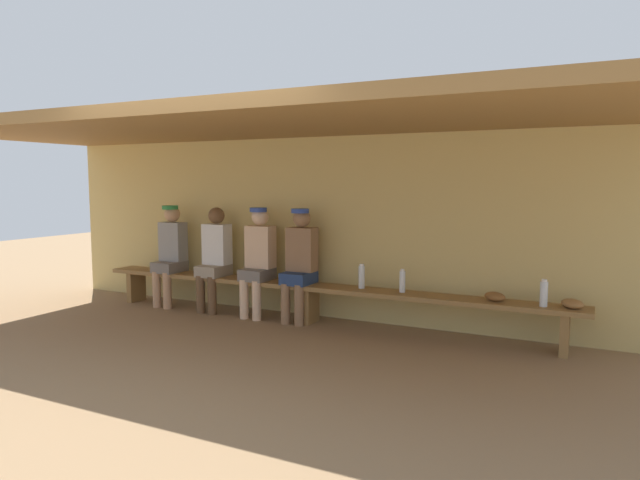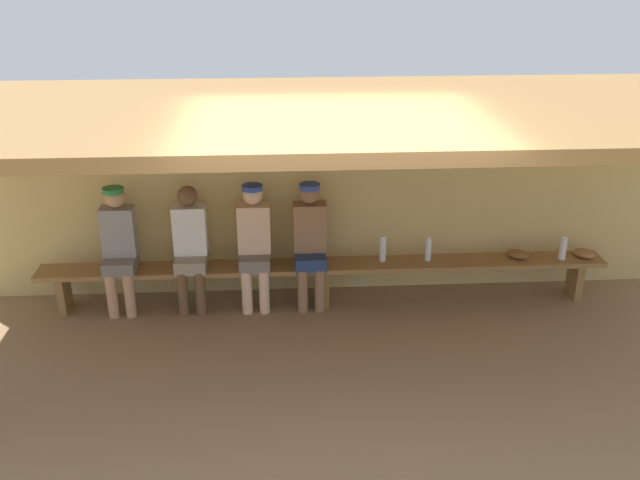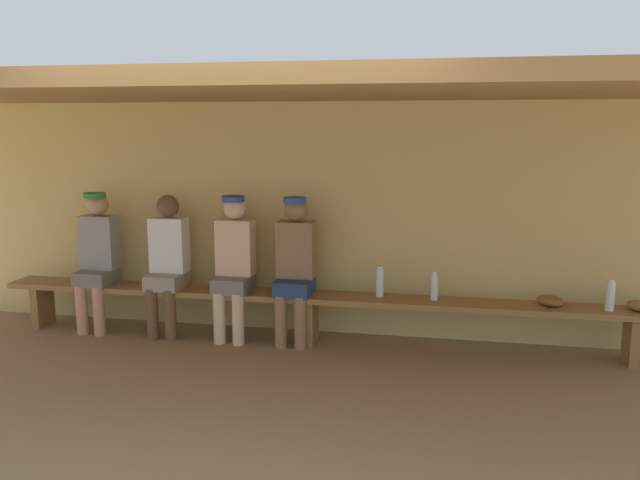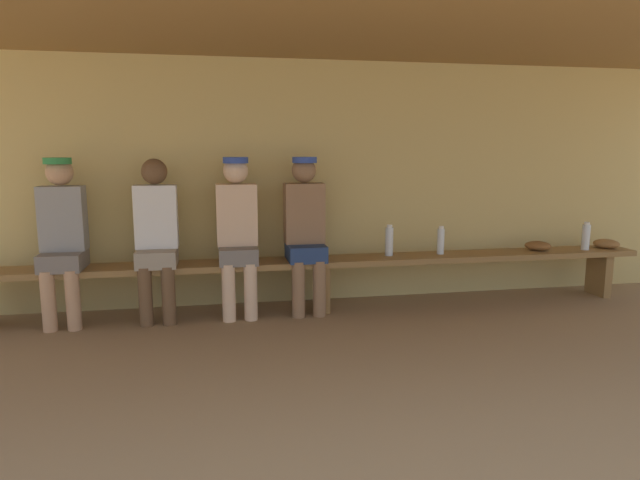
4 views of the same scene
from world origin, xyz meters
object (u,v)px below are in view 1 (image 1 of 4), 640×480
(player_in_blue, at_px, (258,257))
(baseball_glove_worn, at_px, (572,304))
(player_leftmost, at_px, (300,259))
(water_bottle_green, at_px, (402,281))
(player_with_sunglasses, at_px, (170,250))
(water_bottle_clear, at_px, (362,277))
(player_rightmost, at_px, (214,255))
(water_bottle_blue, at_px, (544,293))
(baseball_glove_tan, at_px, (495,296))
(bench, at_px, (311,290))

(player_in_blue, relative_size, baseball_glove_worn, 5.60)
(player_in_blue, xyz_separation_m, baseball_glove_worn, (3.54, -0.00, -0.24))
(player_leftmost, xyz_separation_m, water_bottle_green, (1.26, 0.02, -0.16))
(player_with_sunglasses, bearing_deg, water_bottle_clear, 0.86)
(water_bottle_clear, height_order, baseball_glove_worn, water_bottle_clear)
(player_with_sunglasses, xyz_separation_m, player_rightmost, (0.73, -0.00, -0.02))
(player_leftmost, bearing_deg, player_rightmost, -179.98)
(player_leftmost, xyz_separation_m, baseball_glove_worn, (2.96, -0.00, -0.24))
(water_bottle_clear, bearing_deg, water_bottle_blue, -2.35)
(player_in_blue, xyz_separation_m, water_bottle_clear, (1.36, 0.04, -0.15))
(player_rightmost, distance_m, water_bottle_blue, 3.95)
(player_rightmost, bearing_deg, player_leftmost, 0.02)
(player_in_blue, height_order, water_bottle_blue, player_in_blue)
(baseball_glove_tan, distance_m, baseball_glove_worn, 0.72)
(bench, bearing_deg, player_with_sunglasses, 179.90)
(player_rightmost, xyz_separation_m, baseball_glove_worn, (4.20, -0.00, -0.22))
(player_in_blue, relative_size, water_bottle_blue, 5.05)
(player_rightmost, bearing_deg, water_bottle_clear, 1.18)
(water_bottle_clear, distance_m, baseball_glove_worn, 2.19)
(player_rightmost, height_order, player_leftmost, player_leftmost)
(water_bottle_blue, height_order, water_bottle_clear, water_bottle_clear)
(water_bottle_green, bearing_deg, player_leftmost, -179.03)
(bench, distance_m, water_bottle_clear, 0.66)
(bench, relative_size, player_in_blue, 4.46)
(player_rightmost, height_order, water_bottle_green, player_rightmost)
(bench, xyz_separation_m, baseball_glove_tan, (2.09, 0.02, 0.12))
(water_bottle_green, height_order, water_bottle_clear, water_bottle_clear)
(player_in_blue, height_order, water_bottle_green, player_in_blue)
(water_bottle_clear, distance_m, baseball_glove_tan, 1.47)
(baseball_glove_tan, bearing_deg, player_with_sunglasses, 38.83)
(water_bottle_blue, distance_m, water_bottle_green, 1.44)
(player_with_sunglasses, xyz_separation_m, water_bottle_clear, (2.74, 0.04, -0.15))
(player_leftmost, height_order, baseball_glove_worn, player_leftmost)
(player_with_sunglasses, relative_size, water_bottle_blue, 5.05)
(player_in_blue, distance_m, water_bottle_clear, 1.36)
(player_in_blue, distance_m, water_bottle_blue, 3.29)
(player_with_sunglasses, xyz_separation_m, baseball_glove_worn, (4.93, -0.00, -0.24))
(player_rightmost, bearing_deg, water_bottle_green, 0.50)
(player_in_blue, xyz_separation_m, player_rightmost, (-0.66, -0.00, -0.02))
(water_bottle_green, xyz_separation_m, water_bottle_clear, (-0.49, 0.02, 0.01))
(water_bottle_green, bearing_deg, player_with_sunglasses, -179.62)
(player_leftmost, xyz_separation_m, baseball_glove_tan, (2.24, 0.02, -0.24))
(baseball_glove_tan, bearing_deg, baseball_glove_worn, -142.91)
(bench, distance_m, player_with_sunglasses, 2.15)
(water_bottle_clear, bearing_deg, baseball_glove_worn, -1.18)
(player_with_sunglasses, distance_m, water_bottle_clear, 2.75)
(bench, xyz_separation_m, water_bottle_green, (1.11, 0.02, 0.20))
(water_bottle_blue, xyz_separation_m, water_bottle_green, (-1.44, 0.06, -0.00))
(player_with_sunglasses, distance_m, player_in_blue, 1.39)
(bench, relative_size, water_bottle_green, 23.30)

